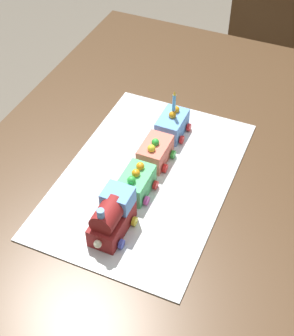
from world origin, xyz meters
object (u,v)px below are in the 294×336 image
at_px(cake_car_gondola_coral, 155,152).
at_px(birthday_candle, 174,101).
at_px(cake_car_caboose_mint_green, 136,183).
at_px(chair, 281,62).
at_px(dining_table, 166,196).
at_px(cake_car_tanker_sky_blue, 172,125).
at_px(cake_locomotive, 112,216).

xyz_separation_m(cake_car_gondola_coral, birthday_candle, (0.13, -0.00, 0.07)).
bearing_deg(cake_car_caboose_mint_green, chair, -7.53).
distance_m(dining_table, cake_car_tanker_sky_blue, 0.19).
bearing_deg(cake_locomotive, cake_car_caboose_mint_green, 0.00).
bearing_deg(cake_car_tanker_sky_blue, cake_car_gondola_coral, 180.00).
xyz_separation_m(dining_table, cake_car_tanker_sky_blue, (0.13, 0.04, 0.14)).
xyz_separation_m(dining_table, cake_car_caboose_mint_green, (-0.11, 0.04, 0.14)).
height_order(chair, cake_car_tanker_sky_blue, chair).
xyz_separation_m(dining_table, cake_car_gondola_coral, (0.01, 0.04, 0.14)).
bearing_deg(chair, dining_table, 94.15).
bearing_deg(dining_table, chair, -6.18).
relative_size(dining_table, chair, 1.63).
bearing_deg(birthday_candle, dining_table, -163.98).
distance_m(cake_car_caboose_mint_green, cake_car_tanker_sky_blue, 0.24).
bearing_deg(cake_car_tanker_sky_blue, birthday_candle, -0.00).
distance_m(chair, birthday_candle, 0.98).
height_order(cake_car_tanker_sky_blue, birthday_candle, birthday_candle).
bearing_deg(cake_car_tanker_sky_blue, cake_car_caboose_mint_green, 180.00).
distance_m(dining_table, chair, 1.05).
xyz_separation_m(chair, cake_car_tanker_sky_blue, (-0.91, 0.15, 0.30)).
bearing_deg(cake_car_gondola_coral, dining_table, -103.98).
bearing_deg(birthday_candle, cake_locomotive, 180.00).
height_order(cake_locomotive, cake_car_caboose_mint_green, cake_locomotive).
distance_m(cake_locomotive, birthday_candle, 0.38).
xyz_separation_m(cake_car_gondola_coral, cake_car_tanker_sky_blue, (0.12, 0.00, 0.00)).
distance_m(chair, cake_locomotive, 1.32).
xyz_separation_m(cake_car_tanker_sky_blue, birthday_candle, (0.01, -0.00, 0.07)).
xyz_separation_m(chair, cake_car_gondola_coral, (-1.02, 0.15, 0.30)).
bearing_deg(cake_car_tanker_sky_blue, cake_locomotive, -180.00).
height_order(cake_car_caboose_mint_green, birthday_candle, birthday_candle).
distance_m(chair, cake_car_gondola_coral, 1.08).
xyz_separation_m(chair, cake_locomotive, (-1.27, 0.15, 0.32)).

